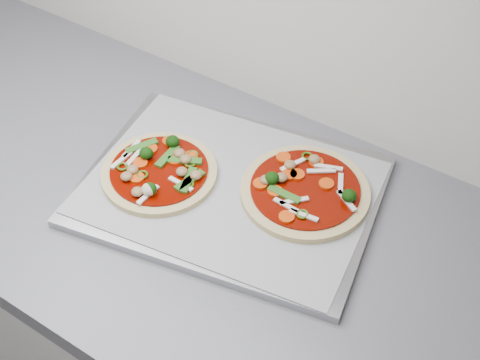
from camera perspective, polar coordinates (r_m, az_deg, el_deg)
The scene contains 4 objects.
baking_tray at distance 1.11m, azimuth -0.86°, elevation -0.93°, with size 0.48×0.35×0.02m, color #96969B.
parchment at distance 1.11m, azimuth -0.86°, elevation -0.61°, with size 0.46×0.33×0.00m, color #98989C.
pizza_left at distance 1.13m, azimuth -6.88°, elevation 0.74°, with size 0.20×0.20×0.03m.
pizza_right at distance 1.09m, azimuth 5.50°, elevation -0.85°, with size 0.27×0.27×0.04m.
Camera 1 is at (1.15, 0.72, 1.71)m, focal length 50.00 mm.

